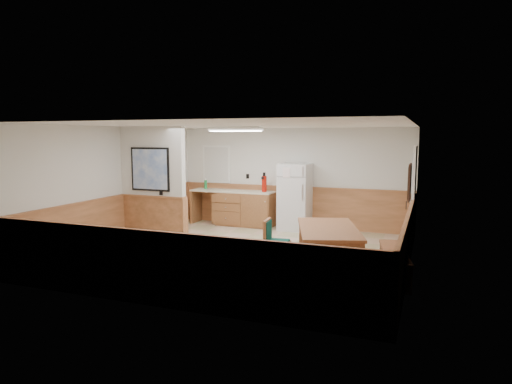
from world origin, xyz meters
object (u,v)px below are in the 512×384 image
at_px(dining_chair, 273,239).
at_px(fire_extinguisher, 264,183).
at_px(dining_table, 328,233).
at_px(refrigerator, 295,197).
at_px(soap_bottle, 206,184).
at_px(dining_bench, 394,257).

height_order(dining_chair, fire_extinguisher, fire_extinguisher).
relative_size(dining_table, fire_extinguisher, 4.31).
xyz_separation_m(refrigerator, fire_extinguisher, (-0.82, 0.03, 0.30)).
relative_size(dining_chair, fire_extinguisher, 1.74).
bearing_deg(fire_extinguisher, refrigerator, -24.49).
bearing_deg(dining_table, refrigerator, 97.56).
distance_m(dining_chair, soap_bottle, 4.57).
relative_size(refrigerator, dining_chair, 1.92).
bearing_deg(dining_table, dining_chair, 170.20).
xyz_separation_m(refrigerator, dining_bench, (2.59, -3.16, -0.47)).
distance_m(fire_extinguisher, soap_bottle, 1.68).
distance_m(dining_table, dining_chair, 0.98).
relative_size(refrigerator, soap_bottle, 6.92).
distance_m(refrigerator, dining_table, 3.48).
bearing_deg(dining_table, fire_extinguisher, 108.15).
bearing_deg(refrigerator, dining_chair, -80.11).
height_order(refrigerator, dining_bench, refrigerator).
distance_m(dining_chair, fire_extinguisher, 3.63).
height_order(dining_bench, dining_chair, dining_chair).
height_order(fire_extinguisher, soap_bottle, fire_extinguisher).
distance_m(refrigerator, soap_bottle, 2.50).
bearing_deg(fire_extinguisher, dining_table, -76.00).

